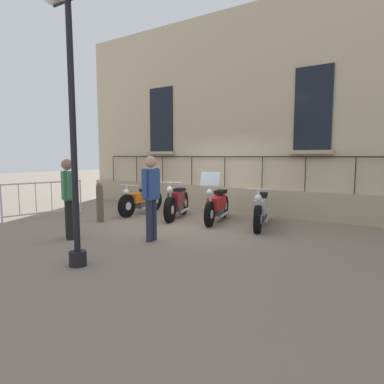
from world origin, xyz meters
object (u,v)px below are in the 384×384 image
motorcycle_orange (141,200)px  lamppost (69,36)px  motorcycle_silver (261,210)px  pedestrian_standing (68,194)px  pedestrian_walking (151,193)px  bollard (100,202)px  motorcycle_red (217,206)px  motorcycle_maroon (177,203)px  crowd_barrier (44,198)px

motorcycle_orange → lamppost: 5.89m
motorcycle_silver → lamppost: bearing=-16.3°
pedestrian_standing → motorcycle_silver: bearing=139.9°
pedestrian_walking → motorcycle_orange: bearing=-134.5°
motorcycle_orange → bollard: bollard is taller
bollard → pedestrian_standing: size_ratio=0.62×
motorcycle_red → pedestrian_standing: bearing=-26.7°
lamppost → bollard: (-2.71, -2.55, -3.07)m
motorcycle_orange → motorcycle_maroon: size_ratio=1.08×
motorcycle_orange → motorcycle_silver: (-0.26, 3.80, 0.01)m
motorcycle_red → pedestrian_walking: (2.58, -0.15, 0.57)m
motorcycle_maroon → lamppost: (4.34, 1.15, 3.17)m
crowd_barrier → bollard: bearing=103.8°
motorcycle_orange → motorcycle_silver: size_ratio=1.00×
motorcycle_red → crowd_barrier: bearing=-63.8°
lamppost → motorcycle_maroon: bearing=-165.2°
pedestrian_walking → motorcycle_red: bearing=176.7°
motorcycle_orange → bollard: size_ratio=1.98×
lamppost → pedestrian_walking: size_ratio=2.53×
crowd_barrier → lamppost: bearing=62.9°
motorcycle_orange → motorcycle_red: motorcycle_red is taller
bollard → pedestrian_standing: (1.66, 0.92, 0.44)m
motorcycle_silver → pedestrian_walking: size_ratio=1.19×
motorcycle_silver → lamppost: lamppost is taller
lamppost → bollard: size_ratio=4.22×
crowd_barrier → motorcycle_maroon: bearing=122.5°
motorcycle_red → motorcycle_silver: bearing=93.5°
motorcycle_orange → motorcycle_red: bearing=94.2°
crowd_barrier → bollard: size_ratio=2.09×
motorcycle_maroon → motorcycle_red: bearing=96.6°
motorcycle_red → lamppost: size_ratio=0.45×
motorcycle_maroon → bollard: 2.15m
pedestrian_walking → motorcycle_maroon: bearing=-155.6°
bollard → pedestrian_walking: size_ratio=0.60×
motorcycle_silver → lamppost: (4.55, -1.33, 3.19)m
lamppost → bollard: lamppost is taller
motorcycle_red → motorcycle_silver: 1.23m
lamppost → crowd_barrier: 5.81m
motorcycle_silver → lamppost: 5.72m
motorcycle_maroon → lamppost: size_ratio=0.43×
motorcycle_orange → motorcycle_red: 2.58m
crowd_barrier → pedestrian_walking: (0.35, 4.37, 0.45)m
motorcycle_red → pedestrian_walking: bearing=-3.3°
motorcycle_silver → pedestrian_walking: 3.05m
motorcycle_orange → pedestrian_standing: size_ratio=1.23×
motorcycle_red → pedestrian_standing: (3.43, -1.73, 0.53)m
pedestrian_standing → motorcycle_red: bearing=153.3°
motorcycle_silver → pedestrian_standing: (3.51, -2.96, 0.56)m
pedestrian_standing → pedestrian_walking: bearing=118.4°
motorcycle_maroon → pedestrian_walking: bearing=24.4°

